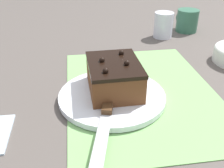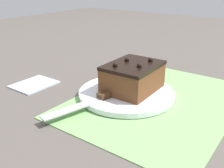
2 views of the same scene
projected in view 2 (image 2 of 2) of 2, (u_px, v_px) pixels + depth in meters
The scene contains 6 objects.
ground_plane at pixel (157, 101), 0.63m from camera, with size 3.00×3.00×0.00m, color #544C47.
placemat_woven at pixel (157, 100), 0.63m from camera, with size 0.46×0.34×0.00m, color #7AB266.
cake_plate at pixel (126, 93), 0.65m from camera, with size 0.23×0.23×0.01m.
chocolate_cake at pixel (133, 77), 0.64m from camera, with size 0.14×0.11×0.08m.
serving_knife at pixel (98, 98), 0.59m from camera, with size 0.21×0.07×0.01m.
folded_napkin at pixel (34, 84), 0.72m from camera, with size 0.11×0.09×0.01m, color silver.
Camera 2 is at (-0.52, -0.25, 0.27)m, focal length 42.00 mm.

